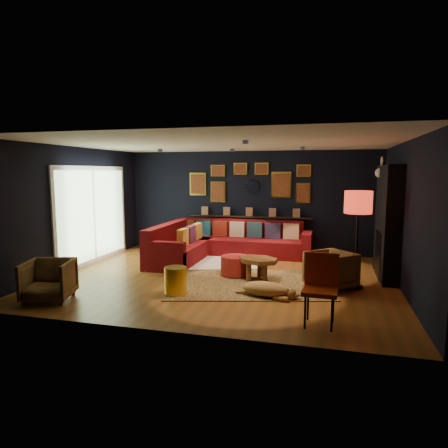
% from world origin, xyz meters
% --- Properties ---
extents(floor, '(6.50, 6.50, 0.00)m').
position_xyz_m(floor, '(0.00, 0.00, 0.00)').
color(floor, brown).
rests_on(floor, ground).
extents(room_walls, '(6.50, 6.50, 6.50)m').
position_xyz_m(room_walls, '(0.00, 0.00, 1.59)').
color(room_walls, black).
rests_on(room_walls, ground).
extents(sectional, '(3.41, 2.69, 0.86)m').
position_xyz_m(sectional, '(-0.61, 1.81, 0.32)').
color(sectional, maroon).
rests_on(sectional, ground).
extents(ledge, '(3.20, 0.12, 0.04)m').
position_xyz_m(ledge, '(0.00, 2.68, 0.92)').
color(ledge, black).
rests_on(ledge, room_walls).
extents(gallery_wall, '(3.15, 0.04, 1.02)m').
position_xyz_m(gallery_wall, '(-0.01, 2.72, 1.81)').
color(gallery_wall, yellow).
rests_on(gallery_wall, room_walls).
extents(sunburst_mirror, '(0.47, 0.16, 0.47)m').
position_xyz_m(sunburst_mirror, '(0.10, 2.72, 1.70)').
color(sunburst_mirror, silver).
rests_on(sunburst_mirror, room_walls).
extents(fireplace, '(0.31, 1.60, 2.20)m').
position_xyz_m(fireplace, '(3.09, 0.90, 1.02)').
color(fireplace, black).
rests_on(fireplace, ground).
extents(deer_head, '(0.50, 0.28, 0.45)m').
position_xyz_m(deer_head, '(3.14, 1.40, 2.05)').
color(deer_head, white).
rests_on(deer_head, fireplace).
extents(sliding_door, '(0.06, 2.80, 2.20)m').
position_xyz_m(sliding_door, '(-3.22, 0.60, 1.10)').
color(sliding_door, white).
rests_on(sliding_door, ground).
extents(ceiling_spots, '(3.30, 2.50, 0.06)m').
position_xyz_m(ceiling_spots, '(-0.00, 0.80, 2.56)').
color(ceiling_spots, black).
rests_on(ceiling_spots, room_walls).
extents(shag_rug, '(2.95, 2.52, 0.03)m').
position_xyz_m(shag_rug, '(-0.80, 1.30, 0.02)').
color(shag_rug, silver).
rests_on(shag_rug, ground).
extents(leopard_rug, '(3.30, 2.71, 0.02)m').
position_xyz_m(leopard_rug, '(0.56, -0.30, 0.01)').
color(leopard_rug, '#B5874A').
rests_on(leopard_rug, ground).
extents(coffee_table, '(0.97, 0.86, 0.40)m').
position_xyz_m(coffee_table, '(0.70, -0.01, 0.36)').
color(coffee_table, brown).
rests_on(coffee_table, shag_rug).
extents(pouf, '(0.57, 0.57, 0.37)m').
position_xyz_m(pouf, '(0.20, 0.20, 0.22)').
color(pouf, maroon).
rests_on(pouf, shag_rug).
extents(armchair_left, '(0.87, 0.84, 0.73)m').
position_xyz_m(armchair_left, '(-2.36, -2.05, 0.37)').
color(armchair_left, '#B37D3B').
rests_on(armchair_left, ground).
extents(armchair_right, '(0.98, 0.98, 0.73)m').
position_xyz_m(armchair_right, '(2.04, -0.19, 0.37)').
color(armchair_right, '#B37D3B').
rests_on(armchair_right, ground).
extents(gold_stool, '(0.38, 0.38, 0.48)m').
position_xyz_m(gold_stool, '(-0.50, -1.24, 0.24)').
color(gold_stool, yellow).
rests_on(gold_stool, ground).
extents(orange_chair, '(0.48, 0.48, 0.97)m').
position_xyz_m(orange_chair, '(1.90, -1.96, 0.57)').
color(orange_chair, black).
rests_on(orange_chair, ground).
extents(floor_lamp, '(0.48, 0.48, 1.74)m').
position_xyz_m(floor_lamp, '(2.47, -0.05, 1.47)').
color(floor_lamp, black).
rests_on(floor_lamp, ground).
extents(dog, '(1.15, 0.69, 0.34)m').
position_xyz_m(dog, '(1.00, -1.00, 0.19)').
color(dog, '#B48A4A').
rests_on(dog, leopard_rug).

